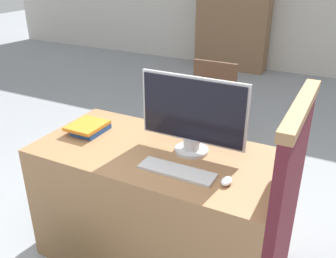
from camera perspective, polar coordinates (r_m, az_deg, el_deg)
The scene contains 8 objects.
desk at distance 2.35m, azimuth -1.57°, elevation -11.68°, with size 1.43×0.72×0.78m.
carrel_divider at distance 2.04m, azimuth 17.35°, elevation -11.74°, with size 0.07×0.73×1.20m.
monitor at distance 2.04m, azimuth 3.77°, elevation 2.13°, with size 0.62×0.19×0.44m.
keyboard at distance 1.94m, azimuth 1.36°, elevation -6.43°, with size 0.41×0.12×0.02m.
mouse at distance 1.86m, azimuth 8.91°, elevation -7.85°, with size 0.05×0.08×0.03m.
book_stack at distance 2.41m, azimuth -11.89°, elevation 0.21°, with size 0.20×0.24×0.06m.
far_chair at distance 3.68m, azimuth 6.30°, elevation 3.88°, with size 0.44×0.44×0.87m.
bookshelf_far at distance 6.49m, azimuth 9.95°, elevation 17.17°, with size 1.20×0.32×1.89m.
Camera 1 is at (0.92, -1.29, 1.80)m, focal length 40.00 mm.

